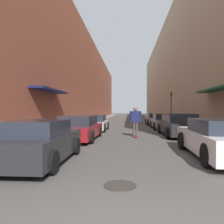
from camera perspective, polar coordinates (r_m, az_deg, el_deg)
The scene contains 15 objects.
ground at distance 29.66m, azimuth 4.61°, elevation -2.57°, with size 152.31×152.31×0.00m, color #4C4947.
curb_strip_left at distance 36.87m, azimuth -2.91°, elevation -1.86°, with size 1.80×69.23×0.12m.
curb_strip_right at distance 36.91m, azimuth 12.02°, elevation -1.87°, with size 1.80×69.23×0.12m.
building_row_left at distance 37.60m, azimuth -7.34°, elevation 7.63°, with size 4.90×69.23×12.49m.
building_row_right at distance 37.90m, azimuth 16.47°, elevation 10.21°, with size 4.90×69.23×15.96m.
parked_car_left_0 at distance 7.13m, azimuth -18.44°, elevation -7.47°, with size 1.86×3.99×1.31m.
parked_car_left_1 at distance 12.03m, azimuth -8.46°, elevation -4.19°, with size 1.96×4.67×1.31m.
parked_car_left_2 at distance 17.08m, azimuth -4.71°, elevation -2.90°, with size 2.05×3.95×1.23m.
parked_car_right_0 at distance 8.34m, azimuth 26.06°, elevation -6.24°, with size 1.94×4.73×1.31m.
parked_car_right_1 at distance 14.19m, azimuth 16.88°, elevation -3.31°, with size 1.98×4.75×1.40m.
parked_car_right_2 at distance 19.19m, azimuth 13.40°, elevation -2.44°, with size 2.03×4.09×1.30m.
parked_car_right_3 at distance 24.35m, azimuth 11.32°, elevation -1.83°, with size 2.05×4.38×1.24m.
skateboarder at distance 13.07m, azimuth 6.15°, elevation -1.62°, with size 0.70×0.78×1.82m.
manhole_cover at distance 4.92m, azimuth 2.13°, elevation -18.60°, with size 0.70×0.70×0.02m.
traffic_light at distance 24.75m, azimuth 15.20°, elevation 2.06°, with size 0.16×0.22×3.48m.
Camera 1 is at (-0.13, -1.93, 1.63)m, focal length 35.00 mm.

